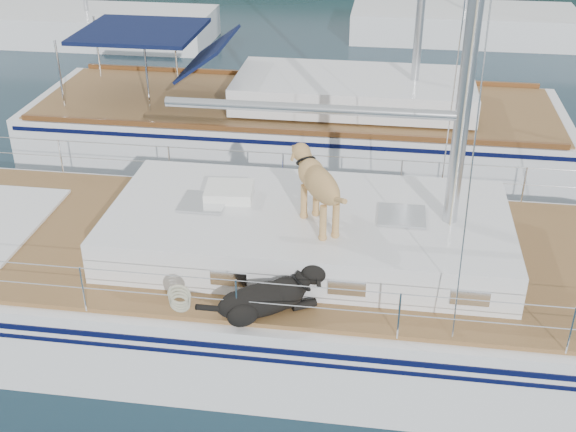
# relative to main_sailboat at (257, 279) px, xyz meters

# --- Properties ---
(ground) EXTENTS (120.00, 120.00, 0.00)m
(ground) POSITION_rel_main_sailboat_xyz_m (-0.10, 0.01, -0.68)
(ground) COLOR black
(ground) RESTS_ON ground
(main_sailboat) EXTENTS (12.00, 3.98, 14.01)m
(main_sailboat) POSITION_rel_main_sailboat_xyz_m (0.00, 0.00, 0.00)
(main_sailboat) COLOR white
(main_sailboat) RESTS_ON ground
(neighbor_sailboat) EXTENTS (11.00, 3.50, 13.30)m
(neighbor_sailboat) POSITION_rel_main_sailboat_xyz_m (-0.16, 5.95, -0.05)
(neighbor_sailboat) COLOR white
(neighbor_sailboat) RESTS_ON ground
(bg_boat_west) EXTENTS (8.00, 3.00, 11.65)m
(bg_boat_west) POSITION_rel_main_sailboat_xyz_m (-8.10, 14.01, -0.23)
(bg_boat_west) COLOR white
(bg_boat_west) RESTS_ON ground
(bg_boat_center) EXTENTS (7.20, 3.00, 11.65)m
(bg_boat_center) POSITION_rel_main_sailboat_xyz_m (3.90, 16.01, -0.23)
(bg_boat_center) COLOR white
(bg_boat_center) RESTS_ON ground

